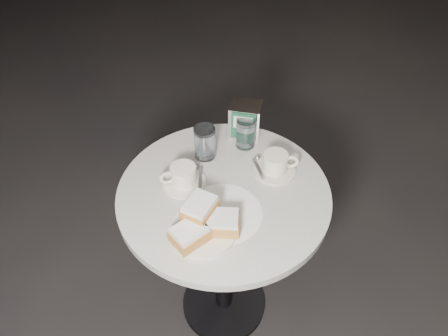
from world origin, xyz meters
TOP-DOWN VIEW (x-y plane):
  - ground at (0.00, 0.00)m, footprint 7.00×7.00m
  - cafe_table at (0.00, 0.00)m, footprint 0.70×0.70m
  - sugar_spill at (0.00, -0.09)m, footprint 0.33×0.33m
  - beignet_plate at (-0.05, -0.17)m, footprint 0.27×0.27m
  - coffee_cup_left at (-0.13, 0.03)m, footprint 0.18×0.18m
  - coffee_cup_right at (0.17, 0.10)m, footprint 0.16×0.15m
  - water_glass_left at (-0.07, 0.17)m, footprint 0.09×0.09m
  - water_glass_right at (0.07, 0.23)m, footprint 0.09×0.09m
  - napkin_dispenser at (0.06, 0.30)m, footprint 0.12×0.11m

SIDE VIEW (x-z plane):
  - ground at x=0.00m, z-range 0.00..0.00m
  - cafe_table at x=0.00m, z-range 0.17..0.92m
  - sugar_spill at x=0.00m, z-range 0.74..0.75m
  - coffee_cup_left at x=-0.13m, z-range 0.74..0.81m
  - coffee_cup_right at x=0.17m, z-range 0.74..0.81m
  - beignet_plate at x=-0.05m, z-range 0.73..0.83m
  - water_glass_right at x=0.07m, z-range 0.74..0.86m
  - water_glass_left at x=-0.07m, z-range 0.74..0.86m
  - napkin_dispenser at x=0.06m, z-range 0.75..0.87m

